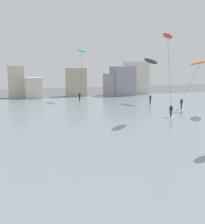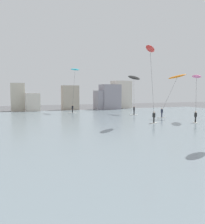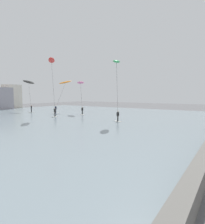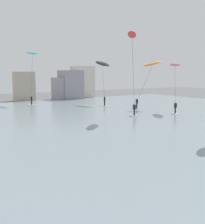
% 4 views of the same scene
% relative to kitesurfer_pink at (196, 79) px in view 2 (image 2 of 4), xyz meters
% --- Properties ---
extents(water_bay, '(84.00, 52.00, 0.10)m').
position_rel_kitesurfer_pink_xyz_m(water_bay, '(-20.56, 0.94, -6.25)').
color(water_bay, gray).
rests_on(water_bay, ground).
extents(far_shore_buildings, '(46.70, 5.53, 7.14)m').
position_rel_kitesurfer_pink_xyz_m(far_shore_buildings, '(-10.87, 27.93, -3.41)').
color(far_shore_buildings, gray).
rests_on(far_shore_buildings, ground).
extents(kitesurfer_pink, '(3.58, 4.24, 6.89)m').
position_rel_kitesurfer_pink_xyz_m(kitesurfer_pink, '(0.00, 0.00, 0.00)').
color(kitesurfer_pink, silver).
rests_on(kitesurfer_pink, water_bay).
extents(kitesurfer_red, '(3.61, 3.10, 10.33)m').
position_rel_kitesurfer_pink_xyz_m(kitesurfer_red, '(-8.36, -0.77, 2.85)').
color(kitesurfer_red, silver).
rests_on(kitesurfer_red, water_bay).
extents(kitesurfer_black, '(2.74, 5.19, 7.85)m').
position_rel_kitesurfer_pink_xyz_m(kitesurfer_black, '(-2.79, 13.99, 0.48)').
color(kitesurfer_black, silver).
rests_on(kitesurfer_black, water_bay).
extents(kitesurfer_cyan, '(2.49, 3.83, 9.34)m').
position_rel_kitesurfer_pink_xyz_m(kitesurfer_cyan, '(-12.91, 20.94, 2.13)').
color(kitesurfer_cyan, silver).
rests_on(kitesurfer_cyan, water_bay).
extents(kitesurfer_orange, '(4.51, 2.30, 7.41)m').
position_rel_kitesurfer_pink_xyz_m(kitesurfer_orange, '(0.12, 4.95, -0.01)').
color(kitesurfer_orange, silver).
rests_on(kitesurfer_orange, water_bay).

